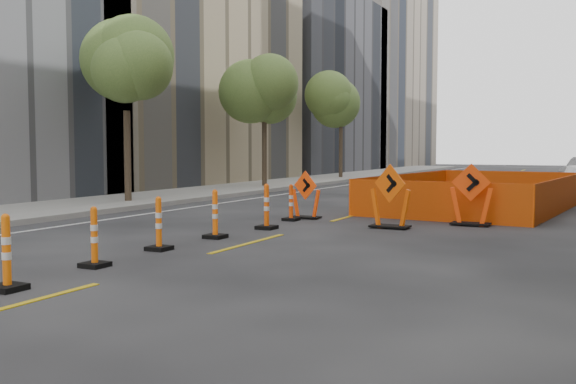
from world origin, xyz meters
The scene contains 17 objects.
ground_plane centered at (0.00, 0.00, 0.00)m, with size 140.00×140.00×0.00m, color black.
sidewalk_left centered at (-9.00, 12.00, 0.07)m, with size 4.00×90.00×0.15m, color gray.
bld_left_d centered at (-17.00, 39.20, 7.00)m, with size 12.00×16.00×14.00m, color #4C4C51.
bld_left_e centered at (-17.00, 55.60, 10.00)m, with size 12.00×20.00×20.00m, color gray.
tree_l_b centered at (-8.40, 10.00, 4.53)m, with size 2.80×2.80×5.95m.
tree_l_c centered at (-8.40, 20.00, 4.53)m, with size 2.80×2.80×5.95m.
tree_l_d centered at (-8.40, 30.00, 4.53)m, with size 2.80×2.80×5.95m.
channelizer_2 centered at (-0.82, -1.39, 0.55)m, with size 0.43×0.43×1.10m, color #E15E09, non-canonical shape.
channelizer_3 centered at (-1.00, 0.53, 0.52)m, with size 0.41×0.41×1.03m, color #D85709, non-canonical shape.
channelizer_4 centered at (-1.14, 2.44, 0.53)m, with size 0.42×0.42×1.07m, color #E25909, non-canonical shape.
channelizer_5 centered at (-1.07, 4.35, 0.55)m, with size 0.43×0.43×1.09m, color #F65D0A, non-canonical shape.
channelizer_6 centered at (-0.81, 6.26, 0.57)m, with size 0.45×0.45×1.13m, color #DE4C09, non-canonical shape.
channelizer_7 centered at (-1.08, 8.18, 0.51)m, with size 0.40×0.40×1.01m, color #DA3D09, non-canonical shape.
chevron_sign_left centered at (-0.94, 8.84, 0.68)m, with size 0.91×0.54×1.36m, color #FF430A, non-canonical shape.
chevron_sign_center centered at (1.88, 7.80, 0.80)m, with size 1.07×0.64×1.61m, color #DE4E09, non-canonical shape.
chevron_sign_right centered at (3.58, 9.24, 0.81)m, with size 1.07×0.64×1.61m, color #FC410A, non-canonical shape.
safety_fence centered at (2.91, 14.15, 0.55)m, with size 5.16×8.77×1.10m, color #FD450D, non-canonical shape.
Camera 1 is at (6.74, -7.61, 2.03)m, focal length 40.00 mm.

